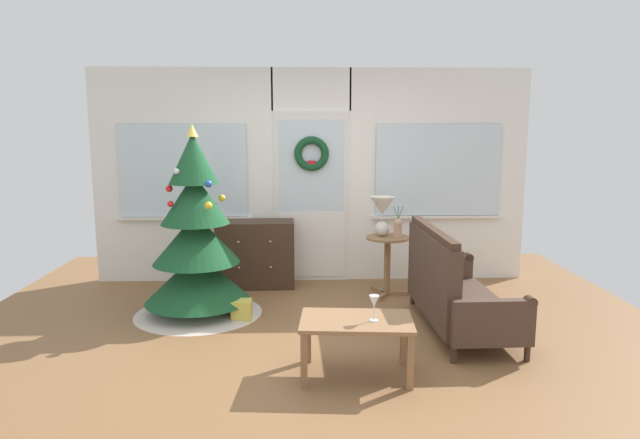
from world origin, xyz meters
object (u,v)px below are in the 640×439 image
object	(u,v)px
dresser_cabinet	(256,254)
table_lamp	(382,211)
christmas_tree	(196,249)
side_table	(387,254)
flower_vase	(398,227)
wine_glass	(374,302)
gift_box	(242,310)
coffee_table	(356,328)
settee_sofa	(451,290)

from	to	relation	value
dresser_cabinet	table_lamp	size ratio (longest dim) A/B	2.07
christmas_tree	side_table	bearing A→B (deg)	15.57
side_table	flower_vase	xyz separation A→B (m)	(0.10, -0.06, 0.31)
christmas_tree	wine_glass	bearing A→B (deg)	-43.76
dresser_cabinet	flower_vase	distance (m)	1.71
side_table	gift_box	distance (m)	1.76
wine_glass	dresser_cabinet	bearing A→B (deg)	113.37
side_table	gift_box	size ratio (longest dim) A/B	3.44
dresser_cabinet	side_table	size ratio (longest dim) A/B	1.37
side_table	coffee_table	xyz separation A→B (m)	(-0.55, -2.03, -0.10)
dresser_cabinet	gift_box	world-z (taller)	dresser_cabinet
side_table	table_lamp	size ratio (longest dim) A/B	1.52
wine_glass	gift_box	xyz separation A→B (m)	(-1.12, 1.31, -0.48)
wine_glass	coffee_table	bearing A→B (deg)	162.87
christmas_tree	dresser_cabinet	bearing A→B (deg)	62.49
table_lamp	wine_glass	xyz separation A→B (m)	(-0.36, -2.11, -0.37)
coffee_table	dresser_cabinet	bearing A→B (deg)	111.19
settee_sofa	wine_glass	xyz separation A→B (m)	(-0.85, -0.99, 0.20)
christmas_tree	table_lamp	distance (m)	2.05
dresser_cabinet	side_table	distance (m)	1.55
wine_glass	side_table	bearing A→B (deg)	78.51
gift_box	coffee_table	bearing A→B (deg)	-51.92
dresser_cabinet	settee_sofa	world-z (taller)	settee_sofa
settee_sofa	christmas_tree	bearing A→B (deg)	167.79
christmas_tree	flower_vase	bearing A→B (deg)	13.32
dresser_cabinet	table_lamp	bearing A→B (deg)	-14.60
wine_glass	gift_box	distance (m)	1.79
side_table	christmas_tree	bearing A→B (deg)	-164.43
settee_sofa	gift_box	xyz separation A→B (m)	(-1.97, 0.33, -0.28)
christmas_tree	wine_glass	size ratio (longest dim) A/B	9.69
coffee_table	gift_box	distance (m)	1.64
gift_box	christmas_tree	bearing A→B (deg)	156.28
table_lamp	christmas_tree	bearing A→B (deg)	-162.88
side_table	wine_glass	world-z (taller)	side_table
flower_vase	gift_box	bearing A→B (deg)	-157.01
settee_sofa	gift_box	world-z (taller)	settee_sofa
christmas_tree	dresser_cabinet	size ratio (longest dim) A/B	2.07
table_lamp	side_table	bearing A→B (deg)	-33.69
gift_box	flower_vase	bearing A→B (deg)	22.99
dresser_cabinet	settee_sofa	size ratio (longest dim) A/B	0.56
christmas_tree	table_lamp	xyz separation A→B (m)	(1.94, 0.60, 0.29)
flower_vase	wine_glass	distance (m)	2.08
table_lamp	gift_box	bearing A→B (deg)	-151.74
coffee_table	wine_glass	size ratio (longest dim) A/B	4.50
flower_vase	coffee_table	world-z (taller)	flower_vase
settee_sofa	gift_box	bearing A→B (deg)	170.64
side_table	wine_glass	xyz separation A→B (m)	(-0.42, -2.07, 0.11)
table_lamp	coffee_table	bearing A→B (deg)	-103.21
dresser_cabinet	gift_box	size ratio (longest dim) A/B	4.71
christmas_tree	coffee_table	size ratio (longest dim) A/B	2.15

